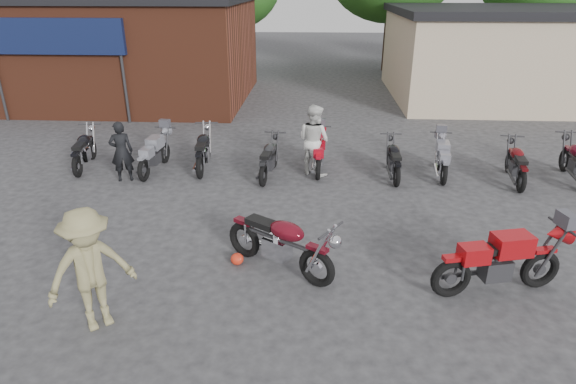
# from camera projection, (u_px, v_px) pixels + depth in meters

# --- Properties ---
(ground) EXTENTS (90.00, 90.00, 0.00)m
(ground) POSITION_uv_depth(u_px,v_px,m) (307.00, 285.00, 8.14)
(ground) COLOR #2D2D2F
(brick_building) EXTENTS (12.00, 8.00, 4.00)m
(brick_building) POSITION_uv_depth(u_px,v_px,m) (106.00, 51.00, 20.63)
(brick_building) COLOR #612D1B
(brick_building) RESTS_ON ground
(stucco_building) EXTENTS (10.00, 8.00, 3.50)m
(stucco_building) POSITION_uv_depth(u_px,v_px,m) (513.00, 57.00, 20.71)
(stucco_building) COLOR tan
(stucco_building) RESTS_ON ground
(tree_1) EXTENTS (5.92, 5.92, 7.40)m
(tree_1) POSITION_uv_depth(u_px,v_px,m) (228.00, 2.00, 27.05)
(tree_1) COLOR #1F5215
(tree_1) RESTS_ON ground
(tree_3) EXTENTS (6.08, 6.08, 7.60)m
(tree_3) POSITION_uv_depth(u_px,v_px,m) (538.00, 0.00, 26.10)
(tree_3) COLOR #1F5215
(tree_3) RESTS_ON ground
(vintage_motorcycle) EXTENTS (2.24, 1.81, 1.28)m
(vintage_motorcycle) POSITION_uv_depth(u_px,v_px,m) (281.00, 239.00, 8.27)
(vintage_motorcycle) COLOR #5B0B17
(vintage_motorcycle) RESTS_ON ground
(sportbike) EXTENTS (2.28, 1.19, 1.26)m
(sportbike) POSITION_uv_depth(u_px,v_px,m) (502.00, 258.00, 7.71)
(sportbike) COLOR #AF0E13
(sportbike) RESTS_ON ground
(helmet) EXTENTS (0.30, 0.30, 0.22)m
(helmet) POSITION_uv_depth(u_px,v_px,m) (237.00, 259.00, 8.69)
(helmet) COLOR red
(helmet) RESTS_ON ground
(person_dark) EXTENTS (0.66, 0.54, 1.56)m
(person_dark) POSITION_uv_depth(u_px,v_px,m) (121.00, 152.00, 12.13)
(person_dark) COLOR black
(person_dark) RESTS_ON ground
(person_light) EXTENTS (1.15, 1.12, 1.86)m
(person_light) POSITION_uv_depth(u_px,v_px,m) (314.00, 140.00, 12.52)
(person_light) COLOR silver
(person_light) RESTS_ON ground
(person_tan) EXTENTS (1.40, 1.32, 1.90)m
(person_tan) POSITION_uv_depth(u_px,v_px,m) (90.00, 270.00, 6.82)
(person_tan) COLOR #8A8355
(person_tan) RESTS_ON ground
(row_bike_0) EXTENTS (0.94, 2.01, 1.12)m
(row_bike_0) POSITION_uv_depth(u_px,v_px,m) (84.00, 148.00, 13.09)
(row_bike_0) COLOR black
(row_bike_0) RESTS_ON ground
(row_bike_1) EXTENTS (0.80, 1.95, 1.10)m
(row_bike_1) POSITION_uv_depth(u_px,v_px,m) (154.00, 152.00, 12.83)
(row_bike_1) COLOR gray
(row_bike_1) RESTS_ON ground
(row_bike_2) EXTENTS (0.82, 2.06, 1.17)m
(row_bike_2) POSITION_uv_depth(u_px,v_px,m) (203.00, 148.00, 13.02)
(row_bike_2) COLOR black
(row_bike_2) RESTS_ON ground
(row_bike_3) EXTENTS (0.83, 1.91, 1.08)m
(row_bike_3) POSITION_uv_depth(u_px,v_px,m) (269.00, 157.00, 12.50)
(row_bike_3) COLOR #232325
(row_bike_3) RESTS_ON ground
(row_bike_4) EXTENTS (0.68, 1.92, 1.10)m
(row_bike_4) POSITION_uv_depth(u_px,v_px,m) (319.00, 150.00, 12.92)
(row_bike_4) COLOR red
(row_bike_4) RESTS_ON ground
(row_bike_5) EXTENTS (0.60, 1.81, 1.05)m
(row_bike_5) POSITION_uv_depth(u_px,v_px,m) (394.00, 158.00, 12.47)
(row_bike_5) COLOR black
(row_bike_5) RESTS_ON ground
(row_bike_6) EXTENTS (0.83, 1.88, 1.05)m
(row_bike_6) POSITION_uv_depth(u_px,v_px,m) (442.00, 156.00, 12.56)
(row_bike_6) COLOR gray
(row_bike_6) RESTS_ON ground
(row_bike_7) EXTENTS (0.88, 1.94, 1.09)m
(row_bike_7) POSITION_uv_depth(u_px,v_px,m) (517.00, 162.00, 12.14)
(row_bike_7) COLOR #580B0E
(row_bike_7) RESTS_ON ground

